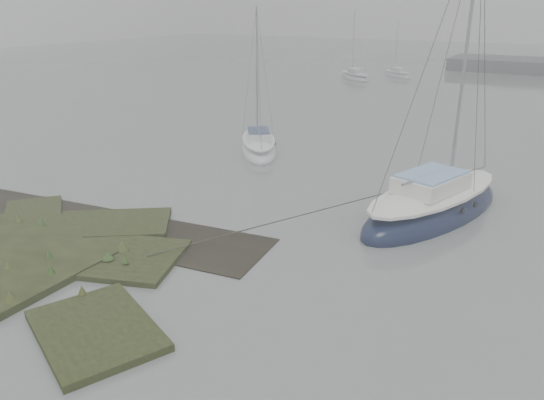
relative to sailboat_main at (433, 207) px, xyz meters
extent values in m
plane|color=slate|center=(-5.75, 18.81, -0.35)|extent=(160.00, 160.00, 0.00)
ellipsoid|color=#111833|center=(0.01, 0.02, -0.21)|extent=(5.02, 8.47, 1.95)
ellipsoid|color=white|center=(0.01, 0.02, 0.57)|extent=(4.20, 7.32, 0.55)
cube|color=white|center=(-0.10, -0.31, 1.05)|extent=(2.50, 3.16, 0.57)
cube|color=#82AED3|center=(-0.10, -0.31, 1.37)|extent=(2.32, 2.90, 0.09)
cylinder|color=#939399|center=(0.33, 1.00, 5.57)|extent=(0.13, 0.13, 9.19)
cylinder|color=#939399|center=(-0.17, -0.53, 1.37)|extent=(1.10, 3.09, 0.10)
ellipsoid|color=silver|center=(-10.44, 4.74, -0.26)|extent=(4.70, 5.71, 1.37)
ellipsoid|color=white|center=(-10.44, 4.74, 0.29)|extent=(3.98, 4.90, 0.39)
cube|color=white|center=(-10.30, 4.54, 0.63)|extent=(2.08, 2.28, 0.40)
cube|color=#17284C|center=(-10.30, 4.54, 0.86)|extent=(1.93, 2.10, 0.06)
cylinder|color=#939399|center=(-10.85, 5.34, 3.80)|extent=(0.09, 0.09, 6.44)
cylinder|color=#939399|center=(-10.21, 4.41, 0.86)|extent=(1.33, 1.91, 0.07)
ellipsoid|color=#A4AAAD|center=(-16.42, 34.54, -0.26)|extent=(5.03, 4.76, 1.27)
ellipsoid|color=silver|center=(-16.42, 34.54, 0.24)|extent=(4.30, 4.06, 0.36)
cube|color=silver|center=(-16.25, 34.39, 0.56)|extent=(2.08, 2.03, 0.37)
cube|color=silver|center=(-16.25, 34.39, 0.77)|extent=(1.92, 1.87, 0.06)
cylinder|color=#939399|center=(-16.92, 34.99, 3.49)|extent=(0.08, 0.08, 5.97)
cylinder|color=#939399|center=(-16.14, 34.30, 0.77)|extent=(1.60, 1.44, 0.07)
ellipsoid|color=#AEB3B7|center=(-13.14, 38.79, -0.28)|extent=(4.31, 3.94, 1.07)
ellipsoid|color=silver|center=(-13.14, 38.79, 0.15)|extent=(3.69, 3.35, 0.30)
cube|color=silver|center=(-13.00, 38.67, 0.42)|extent=(1.76, 1.69, 0.31)
cube|color=silver|center=(-13.00, 38.67, 0.59)|extent=(1.63, 1.56, 0.05)
cylinder|color=#939399|center=(-13.58, 39.15, 2.89)|extent=(0.07, 0.07, 5.04)
cylinder|color=#939399|center=(-12.90, 38.59, 0.59)|extent=(1.39, 1.17, 0.06)
camera|label=1|loc=(3.83, -19.10, 7.18)|focal=35.00mm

